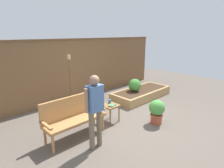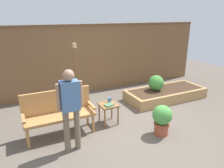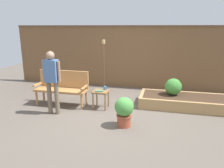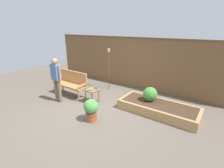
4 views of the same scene
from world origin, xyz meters
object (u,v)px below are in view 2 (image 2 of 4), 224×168
at_px(book_on_table, 109,105).
at_px(potted_boxwood, 162,118).
at_px(garden_bench, 58,110).
at_px(shrub_near_bench, 156,83).
at_px(side_table, 108,107).
at_px(tiki_torch, 75,63).
at_px(person_by_bench, 70,104).
at_px(cup_on_table, 110,100).

distance_m(book_on_table, potted_boxwood, 1.19).
relative_size(garden_bench, book_on_table, 7.06).
xyz_separation_m(book_on_table, shrub_near_bench, (1.88, 0.77, 0.03)).
bearing_deg(shrub_near_bench, side_table, -159.71).
bearing_deg(tiki_torch, garden_bench, -120.43).
bearing_deg(person_by_bench, potted_boxwood, -8.93).
xyz_separation_m(garden_bench, person_by_bench, (0.09, -0.70, 0.39)).
xyz_separation_m(garden_bench, potted_boxwood, (1.93, -0.99, -0.17)).
distance_m(cup_on_table, tiki_torch, 1.52).
bearing_deg(potted_boxwood, person_by_bench, 171.07).
bearing_deg(shrub_near_bench, tiki_torch, 161.09).
height_order(garden_bench, person_by_bench, person_by_bench).
bearing_deg(side_table, tiki_torch, 102.50).
bearing_deg(side_table, book_on_table, -103.42).
bearing_deg(person_by_bench, side_table, 31.74).
bearing_deg(book_on_table, shrub_near_bench, 5.50).
bearing_deg(cup_on_table, side_table, -126.43).
relative_size(garden_bench, potted_boxwood, 2.19).
height_order(cup_on_table, book_on_table, cup_on_table).
bearing_deg(person_by_bench, shrub_near_bench, 24.64).
xyz_separation_m(cup_on_table, book_on_table, (-0.11, -0.20, -0.03)).
relative_size(potted_boxwood, tiki_torch, 0.38).
height_order(cup_on_table, person_by_bench, person_by_bench).
distance_m(garden_bench, potted_boxwood, 2.17).
height_order(side_table, potted_boxwood, potted_boxwood).
height_order(potted_boxwood, tiki_torch, tiki_torch).
distance_m(side_table, person_by_bench, 1.33).
distance_m(potted_boxwood, person_by_bench, 1.94).
relative_size(side_table, shrub_near_bench, 1.06).
bearing_deg(cup_on_table, person_by_bench, -145.92).
xyz_separation_m(garden_bench, tiki_torch, (0.81, 1.37, 0.63)).
relative_size(book_on_table, tiki_torch, 0.12).
xyz_separation_m(cup_on_table, shrub_near_bench, (1.77, 0.57, -0.00)).
height_order(side_table, shrub_near_bench, shrub_near_bench).
relative_size(side_table, book_on_table, 2.35).
relative_size(tiki_torch, person_by_bench, 1.10).
relative_size(garden_bench, shrub_near_bench, 3.18).
height_order(tiki_torch, person_by_bench, tiki_torch).
distance_m(garden_bench, person_by_bench, 0.81).
xyz_separation_m(side_table, book_on_table, (-0.02, -0.08, 0.10)).
bearing_deg(book_on_table, person_by_bench, -167.79).
distance_m(cup_on_table, shrub_near_bench, 1.86).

